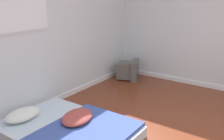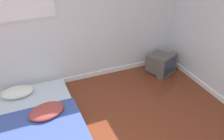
% 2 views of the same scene
% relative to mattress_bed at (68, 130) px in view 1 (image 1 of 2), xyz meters
% --- Properties ---
extents(wall_back, '(7.93, 0.08, 2.60)m').
position_rel_mattress_bed_xyz_m(wall_back, '(0.25, 1.04, 1.19)').
color(wall_back, silver).
rests_on(wall_back, ground_plane).
extents(mattress_bed, '(1.24, 1.77, 0.29)m').
position_rel_mattress_bed_xyz_m(mattress_bed, '(0.00, 0.00, 0.00)').
color(mattress_bed, silver).
rests_on(mattress_bed, ground_plane).
extents(crt_tv, '(0.59, 0.60, 0.44)m').
position_rel_mattress_bed_xyz_m(crt_tv, '(2.57, 0.60, 0.10)').
color(crt_tv, '#56514C').
rests_on(crt_tv, ground_plane).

